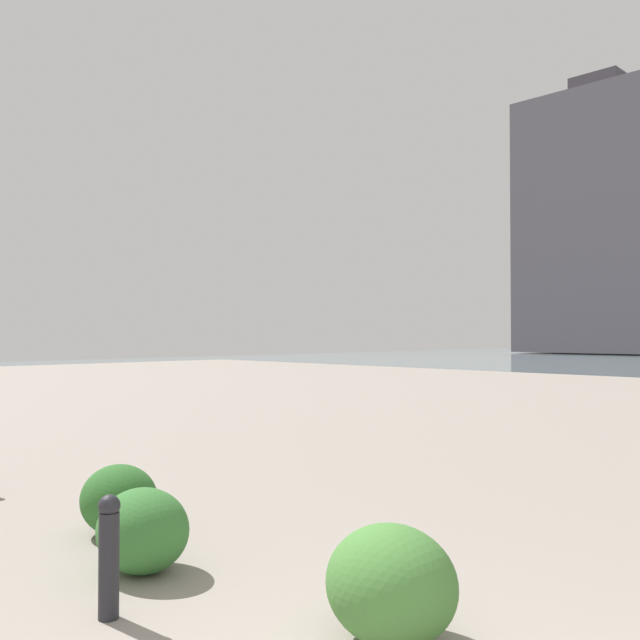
% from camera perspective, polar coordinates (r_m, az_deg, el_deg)
% --- Properties ---
extents(building_annex, '(12.78, 11.58, 26.31)m').
position_cam_1_polar(building_annex, '(70.99, 22.51, 7.35)').
color(building_annex, '#5B5660').
rests_on(building_annex, ground).
extents(bollard_near, '(0.13, 0.13, 0.72)m').
position_cam_1_polar(bollard_near, '(4.41, -17.24, -18.17)').
color(bollard_near, '#232328').
rests_on(bollard_near, ground).
extents(shrub_low, '(0.75, 0.67, 0.63)m').
position_cam_1_polar(shrub_low, '(3.96, 5.96, -21.13)').
color(shrub_low, '#477F38').
rests_on(shrub_low, ground).
extents(shrub_round, '(0.69, 0.62, 0.59)m').
position_cam_1_polar(shrub_round, '(5.14, -14.61, -16.67)').
color(shrub_round, '#387533').
rests_on(shrub_round, ground).
extents(shrub_wide, '(0.68, 0.61, 0.58)m').
position_cam_1_polar(shrub_wide, '(6.10, -16.47, -14.21)').
color(shrub_wide, '#2D6628').
rests_on(shrub_wide, ground).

